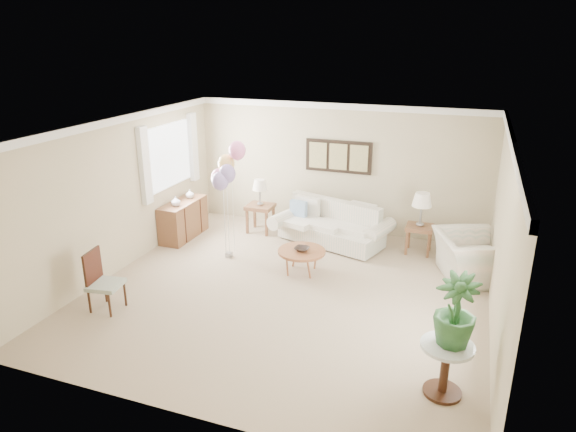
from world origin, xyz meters
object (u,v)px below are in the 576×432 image
(armchair, at_px, (469,257))
(balloon_cluster, at_px, (226,170))
(sofa, at_px, (332,227))
(accent_chair, at_px, (101,280))
(coffee_table, at_px, (302,252))

(armchair, height_order, balloon_cluster, balloon_cluster)
(sofa, height_order, balloon_cluster, balloon_cluster)
(armchair, xyz_separation_m, accent_chair, (-5.03, -2.94, 0.10))
(sofa, distance_m, coffee_table, 1.48)
(sofa, relative_size, coffee_table, 2.97)
(sofa, xyz_separation_m, armchair, (2.54, -0.69, 0.05))
(sofa, bearing_deg, accent_chair, -124.40)
(sofa, distance_m, armchair, 2.63)
(coffee_table, bearing_deg, sofa, 84.96)
(armchair, distance_m, accent_chair, 5.83)
(balloon_cluster, bearing_deg, armchair, 8.62)
(balloon_cluster, bearing_deg, accent_chair, -111.58)
(coffee_table, relative_size, balloon_cluster, 0.38)
(sofa, relative_size, armchair, 2.10)
(coffee_table, bearing_deg, accent_chair, -137.46)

